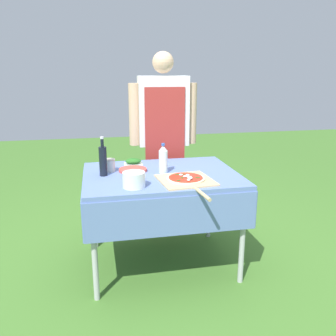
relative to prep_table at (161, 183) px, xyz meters
name	(u,v)px	position (x,y,z in m)	size (l,w,h in m)	color
ground_plane	(162,262)	(0.00, 0.00, -0.70)	(12.00, 12.00, 0.00)	#477A2D
prep_table	(161,183)	(0.00, 0.00, 0.00)	(1.21, 0.93, 0.79)	#607AB7
person_cook	(163,129)	(0.15, 0.70, 0.32)	(0.65, 0.22, 1.74)	#70604C
pizza_on_peel	(186,180)	(0.14, -0.25, 0.09)	(0.42, 0.64, 0.05)	#D1B27F
oil_bottle	(103,160)	(-0.44, 0.03, 0.20)	(0.06, 0.06, 0.30)	black
water_bottle	(163,159)	(0.02, 0.01, 0.19)	(0.07, 0.07, 0.24)	silver
herb_container	(133,161)	(-0.18, 0.32, 0.11)	(0.17, 0.13, 0.05)	silver
mixing_tub	(134,180)	(-0.25, -0.30, 0.14)	(0.16, 0.16, 0.11)	silver
plate_stack	(133,170)	(-0.21, 0.11, 0.09)	(0.23, 0.23, 0.02)	#DB4C42
sauce_jar	(110,166)	(-0.39, 0.14, 0.13)	(0.09, 0.09, 0.10)	silver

